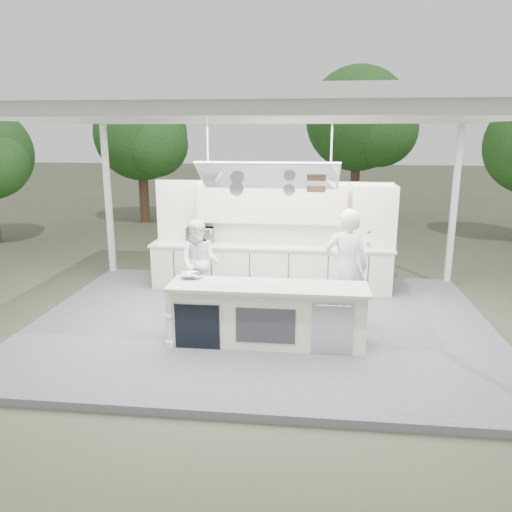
# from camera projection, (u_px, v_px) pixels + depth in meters

# --- Properties ---
(ground) EXTENTS (90.00, 90.00, 0.00)m
(ground) POSITION_uv_depth(u_px,v_px,m) (261.00, 327.00, 8.87)
(ground) COLOR #454A33
(ground) RESTS_ON ground
(stage_deck) EXTENTS (8.00, 6.00, 0.12)m
(stage_deck) POSITION_uv_depth(u_px,v_px,m) (261.00, 324.00, 8.85)
(stage_deck) COLOR slate
(stage_deck) RESTS_ON ground
(tent) EXTENTS (8.20, 6.20, 3.86)m
(tent) POSITION_uv_depth(u_px,v_px,m) (262.00, 110.00, 7.95)
(tent) COLOR white
(tent) RESTS_ON ground
(demo_island) EXTENTS (3.10, 0.79, 0.95)m
(demo_island) POSITION_uv_depth(u_px,v_px,m) (266.00, 314.00, 7.83)
(demo_island) COLOR white
(demo_island) RESTS_ON stage_deck
(back_counter) EXTENTS (5.08, 0.72, 0.95)m
(back_counter) POSITION_uv_depth(u_px,v_px,m) (270.00, 267.00, 10.55)
(back_counter) COLOR white
(back_counter) RESTS_ON stage_deck
(back_wall_unit) EXTENTS (5.05, 0.48, 2.25)m
(back_wall_unit) POSITION_uv_depth(u_px,v_px,m) (293.00, 220.00, 10.47)
(back_wall_unit) COLOR white
(back_wall_unit) RESTS_ON stage_deck
(tree_cluster) EXTENTS (19.55, 9.40, 5.85)m
(tree_cluster) POSITION_uv_depth(u_px,v_px,m) (285.00, 134.00, 17.50)
(tree_cluster) COLOR brown
(tree_cluster) RESTS_ON ground
(head_chef) EXTENTS (0.76, 0.52, 2.03)m
(head_chef) POSITION_uv_depth(u_px,v_px,m) (346.00, 267.00, 8.50)
(head_chef) COLOR white
(head_chef) RESTS_ON stage_deck
(sous_chef) EXTENTS (0.84, 0.67, 1.64)m
(sous_chef) POSITION_uv_depth(u_px,v_px,m) (200.00, 262.00, 9.58)
(sous_chef) COLOR white
(sous_chef) RESTS_ON stage_deck
(toaster_oven) EXTENTS (0.59, 0.42, 0.32)m
(toaster_oven) POSITION_uv_depth(u_px,v_px,m) (200.00, 234.00, 10.74)
(toaster_oven) COLOR silver
(toaster_oven) RESTS_ON back_counter
(bowl_large) EXTENTS (0.36, 0.36, 0.08)m
(bowl_large) POSITION_uv_depth(u_px,v_px,m) (190.00, 276.00, 8.09)
(bowl_large) COLOR #ADAFB4
(bowl_large) RESTS_ON demo_island
(bowl_small) EXTENTS (0.25, 0.25, 0.07)m
(bowl_small) POSITION_uv_depth(u_px,v_px,m) (196.00, 276.00, 8.08)
(bowl_small) COLOR silver
(bowl_small) RESTS_ON demo_island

